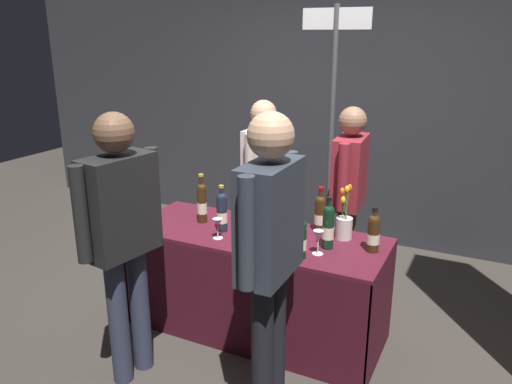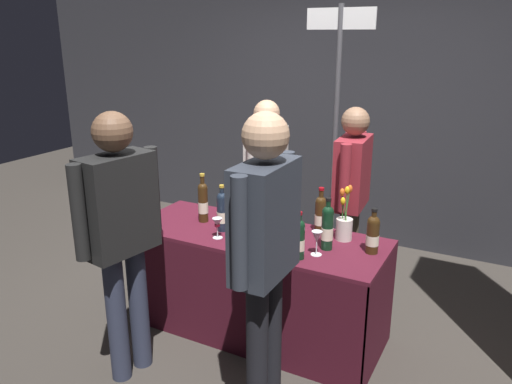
{
  "view_description": "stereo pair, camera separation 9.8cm",
  "coord_description": "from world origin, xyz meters",
  "px_view_note": "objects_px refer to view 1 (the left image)",
  "views": [
    {
      "loc": [
        1.41,
        -2.87,
        2.06
      ],
      "look_at": [
        0.0,
        0.0,
        1.05
      ],
      "focal_mm": 35.29,
      "sensor_mm": 36.0,
      "label": 1
    },
    {
      "loc": [
        1.5,
        -2.83,
        2.06
      ],
      "look_at": [
        0.0,
        0.0,
        1.05
      ],
      "focal_mm": 35.29,
      "sensor_mm": 36.0,
      "label": 2
    }
  ],
  "objects_px": {
    "wine_glass_near_taster": "(268,218)",
    "booth_signpost": "(332,116)",
    "flower_vase": "(344,224)",
    "wine_glass_near_vendor": "(218,224)",
    "wine_glass_mid": "(318,237)",
    "display_bottle_0": "(373,232)",
    "featured_wine_bottle": "(320,213)",
    "tasting_table": "(256,264)",
    "vendor_presenter": "(263,176)",
    "taster_foreground_right": "(270,242)"
  },
  "relations": [
    {
      "from": "featured_wine_bottle",
      "to": "taster_foreground_right",
      "type": "distance_m",
      "value": 0.94
    },
    {
      "from": "featured_wine_bottle",
      "to": "vendor_presenter",
      "type": "relative_size",
      "value": 0.21
    },
    {
      "from": "display_bottle_0",
      "to": "flower_vase",
      "type": "distance_m",
      "value": 0.25
    },
    {
      "from": "display_bottle_0",
      "to": "wine_glass_near_taster",
      "type": "distance_m",
      "value": 0.72
    },
    {
      "from": "wine_glass_near_taster",
      "to": "booth_signpost",
      "type": "xyz_separation_m",
      "value": [
        0.07,
        1.12,
        0.55
      ]
    },
    {
      "from": "wine_glass_mid",
      "to": "vendor_presenter",
      "type": "distance_m",
      "value": 1.22
    },
    {
      "from": "featured_wine_bottle",
      "to": "wine_glass_near_vendor",
      "type": "distance_m",
      "value": 0.71
    },
    {
      "from": "wine_glass_near_vendor",
      "to": "taster_foreground_right",
      "type": "bearing_deg",
      "value": -39.76
    },
    {
      "from": "tasting_table",
      "to": "vendor_presenter",
      "type": "bearing_deg",
      "value": 112.11
    },
    {
      "from": "display_bottle_0",
      "to": "taster_foreground_right",
      "type": "height_order",
      "value": "taster_foreground_right"
    },
    {
      "from": "tasting_table",
      "to": "wine_glass_mid",
      "type": "relative_size",
      "value": 11.38
    },
    {
      "from": "tasting_table",
      "to": "wine_glass_near_taster",
      "type": "relative_size",
      "value": 12.69
    },
    {
      "from": "wine_glass_near_taster",
      "to": "taster_foreground_right",
      "type": "height_order",
      "value": "taster_foreground_right"
    },
    {
      "from": "wine_glass_near_vendor",
      "to": "flower_vase",
      "type": "height_order",
      "value": "flower_vase"
    },
    {
      "from": "wine_glass_near_vendor",
      "to": "flower_vase",
      "type": "xyz_separation_m",
      "value": [
        0.76,
        0.37,
        0.0
      ]
    },
    {
      "from": "wine_glass_near_vendor",
      "to": "vendor_presenter",
      "type": "height_order",
      "value": "vendor_presenter"
    },
    {
      "from": "flower_vase",
      "to": "vendor_presenter",
      "type": "relative_size",
      "value": 0.24
    },
    {
      "from": "wine_glass_near_taster",
      "to": "wine_glass_mid",
      "type": "bearing_deg",
      "value": -23.43
    },
    {
      "from": "flower_vase",
      "to": "display_bottle_0",
      "type": "bearing_deg",
      "value": -28.34
    },
    {
      "from": "wine_glass_near_vendor",
      "to": "featured_wine_bottle",
      "type": "bearing_deg",
      "value": 36.15
    },
    {
      "from": "wine_glass_mid",
      "to": "taster_foreground_right",
      "type": "xyz_separation_m",
      "value": [
        -0.07,
        -0.57,
        0.17
      ]
    },
    {
      "from": "booth_signpost",
      "to": "wine_glass_near_taster",
      "type": "bearing_deg",
      "value": -93.57
    },
    {
      "from": "featured_wine_bottle",
      "to": "booth_signpost",
      "type": "distance_m",
      "value": 1.1
    },
    {
      "from": "tasting_table",
      "to": "wine_glass_near_vendor",
      "type": "bearing_deg",
      "value": -136.21
    },
    {
      "from": "featured_wine_bottle",
      "to": "flower_vase",
      "type": "height_order",
      "value": "flower_vase"
    },
    {
      "from": "wine_glass_near_taster",
      "to": "display_bottle_0",
      "type": "bearing_deg",
      "value": 0.55
    },
    {
      "from": "display_bottle_0",
      "to": "taster_foreground_right",
      "type": "distance_m",
      "value": 0.86
    },
    {
      "from": "wine_glass_near_vendor",
      "to": "taster_foreground_right",
      "type": "distance_m",
      "value": 0.82
    },
    {
      "from": "flower_vase",
      "to": "vendor_presenter",
      "type": "height_order",
      "value": "vendor_presenter"
    },
    {
      "from": "wine_glass_near_taster",
      "to": "booth_signpost",
      "type": "relative_size",
      "value": 0.06
    },
    {
      "from": "flower_vase",
      "to": "wine_glass_near_vendor",
      "type": "bearing_deg",
      "value": -153.95
    },
    {
      "from": "display_bottle_0",
      "to": "vendor_presenter",
      "type": "relative_size",
      "value": 0.19
    },
    {
      "from": "booth_signpost",
      "to": "display_bottle_0",
      "type": "bearing_deg",
      "value": -59.54
    },
    {
      "from": "display_bottle_0",
      "to": "wine_glass_mid",
      "type": "distance_m",
      "value": 0.35
    },
    {
      "from": "display_bottle_0",
      "to": "featured_wine_bottle",
      "type": "bearing_deg",
      "value": 157.83
    },
    {
      "from": "wine_glass_near_taster",
      "to": "vendor_presenter",
      "type": "relative_size",
      "value": 0.09
    },
    {
      "from": "flower_vase",
      "to": "vendor_presenter",
      "type": "xyz_separation_m",
      "value": [
        -0.88,
        0.6,
        0.07
      ]
    },
    {
      "from": "featured_wine_bottle",
      "to": "wine_glass_near_taster",
      "type": "distance_m",
      "value": 0.36
    },
    {
      "from": "wine_glass_near_taster",
      "to": "flower_vase",
      "type": "xyz_separation_m",
      "value": [
        0.5,
        0.13,
        -0.0
      ]
    },
    {
      "from": "wine_glass_near_vendor",
      "to": "wine_glass_near_taster",
      "type": "distance_m",
      "value": 0.35
    },
    {
      "from": "featured_wine_bottle",
      "to": "wine_glass_mid",
      "type": "height_order",
      "value": "featured_wine_bottle"
    },
    {
      "from": "display_bottle_0",
      "to": "wine_glass_near_vendor",
      "type": "bearing_deg",
      "value": -165.68
    },
    {
      "from": "tasting_table",
      "to": "vendor_presenter",
      "type": "distance_m",
      "value": 0.94
    },
    {
      "from": "tasting_table",
      "to": "wine_glass_near_taster",
      "type": "xyz_separation_m",
      "value": [
        0.06,
        0.06,
        0.34
      ]
    },
    {
      "from": "tasting_table",
      "to": "taster_foreground_right",
      "type": "bearing_deg",
      "value": -58.83
    },
    {
      "from": "tasting_table",
      "to": "booth_signpost",
      "type": "xyz_separation_m",
      "value": [
        0.13,
        1.17,
        0.88
      ]
    },
    {
      "from": "featured_wine_bottle",
      "to": "wine_glass_near_vendor",
      "type": "relative_size",
      "value": 2.29
    },
    {
      "from": "display_bottle_0",
      "to": "booth_signpost",
      "type": "bearing_deg",
      "value": 120.46
    },
    {
      "from": "vendor_presenter",
      "to": "booth_signpost",
      "type": "distance_m",
      "value": 0.76
    },
    {
      "from": "wine_glass_mid",
      "to": "vendor_presenter",
      "type": "height_order",
      "value": "vendor_presenter"
    }
  ]
}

